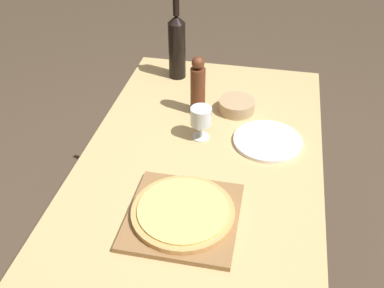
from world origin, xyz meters
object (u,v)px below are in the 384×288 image
(pizza, at_px, (184,212))
(pepper_mill, at_px, (198,87))
(small_bowl, at_px, (237,106))
(wine_bottle, at_px, (177,46))
(wine_glass, at_px, (201,117))

(pizza, relative_size, pepper_mill, 1.28)
(pizza, distance_m, pepper_mill, 0.61)
(pizza, xyz_separation_m, small_bowl, (0.08, 0.63, -0.00))
(pepper_mill, relative_size, small_bowl, 1.68)
(wine_bottle, relative_size, small_bowl, 2.56)
(wine_glass, xyz_separation_m, small_bowl, (0.11, 0.21, -0.07))
(wine_bottle, height_order, wine_glass, wine_bottle)
(wine_bottle, distance_m, small_bowl, 0.41)
(pizza, relative_size, wine_bottle, 0.84)
(wine_glass, bearing_deg, wine_bottle, 113.32)
(wine_bottle, height_order, pepper_mill, wine_bottle)
(wine_bottle, xyz_separation_m, wine_glass, (0.19, -0.45, -0.06))
(wine_bottle, height_order, small_bowl, wine_bottle)
(wine_bottle, distance_m, pepper_mill, 0.32)
(pizza, xyz_separation_m, wine_glass, (-0.03, 0.42, 0.06))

